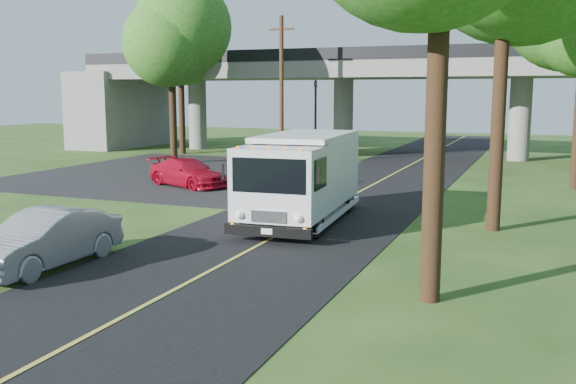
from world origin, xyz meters
The scene contains 13 objects.
ground centered at (0.00, 0.00, 0.00)m, with size 120.00×120.00×0.00m, color #244117.
road centered at (0.00, 10.00, 0.01)m, with size 7.00×90.00×0.02m, color black.
parking_lot centered at (-11.00, 18.00, 0.01)m, with size 16.00×18.00×0.01m, color black.
lane_line centered at (0.00, 10.00, 0.03)m, with size 0.12×90.00×0.01m, color gold.
overpass centered at (0.00, 32.00, 4.56)m, with size 54.00×10.00×7.30m.
traffic_signal centered at (-6.00, 26.00, 3.20)m, with size 0.18×0.22×5.20m.
utility_pole centered at (-7.50, 24.00, 4.59)m, with size 1.60×0.26×9.00m.
tree_left_lot centered at (-13.79, 21.84, 7.90)m, with size 5.60×5.50×10.50m.
tree_left_far centered at (-16.79, 27.84, 7.45)m, with size 5.26×5.16×9.89m.
step_van centered at (-0.07, 7.84, 1.65)m, with size 3.18×7.39×3.03m.
red_sedan centered at (-8.16, 13.84, 0.66)m, with size 1.84×4.52×1.31m, color #B30B22.
silver_sedan centered at (-4.14, 0.00, 0.73)m, with size 1.55×4.45×1.47m, color gray.
pedestrian centered at (-3.80, 14.55, 0.99)m, with size 0.72×0.47×1.97m, color gray.
Camera 1 is at (7.65, -12.56, 4.48)m, focal length 40.00 mm.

